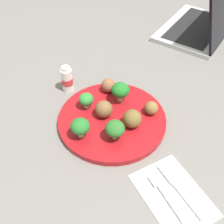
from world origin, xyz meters
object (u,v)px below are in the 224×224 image
at_px(plate, 112,120).
at_px(laptop, 204,23).
at_px(meatball_front_left, 132,119).
at_px(broccoli_floret_back_right, 115,129).
at_px(broccoli_floret_center, 120,90).
at_px(fork, 165,194).
at_px(yogurt_bottle, 67,79).
at_px(broccoli_floret_far_rim, 80,127).
at_px(broccoli_floret_mid_right, 86,99).
at_px(meatball_back_right, 151,108).
at_px(napkin, 173,195).
at_px(meatball_near_rim, 104,109).
at_px(knife, 178,187).
at_px(meatball_mid_left, 109,85).

bearing_deg(plate, laptop, -64.49).
bearing_deg(plate, meatball_front_left, -146.11).
bearing_deg(broccoli_floret_back_right, broccoli_floret_center, -34.41).
distance_m(fork, yogurt_bottle, 0.42).
bearing_deg(plate, broccoli_floret_far_rim, 101.63).
bearing_deg(broccoli_floret_center, yogurt_bottle, 38.67).
distance_m(broccoli_floret_mid_right, meatball_back_right, 0.17).
bearing_deg(napkin, meatball_near_rim, 6.51).
relative_size(broccoli_floret_mid_right, broccoli_floret_far_rim, 0.83).
xyz_separation_m(yogurt_bottle, laptop, (0.07, -0.56, 0.00)).
bearing_deg(broccoli_floret_back_right, fork, -172.61).
bearing_deg(knife, laptop, -44.61).
distance_m(plate, broccoli_floret_mid_right, 0.09).
bearing_deg(yogurt_bottle, meatball_back_right, -144.04).
xyz_separation_m(broccoli_floret_mid_right, meatball_back_right, (-0.10, -0.14, -0.01)).
bearing_deg(fork, broccoli_floret_far_rim, 22.83).
xyz_separation_m(broccoli_floret_back_right, meatball_front_left, (0.02, -0.06, -0.01)).
height_order(broccoli_floret_far_rim, meatball_front_left, broccoli_floret_far_rim).
height_order(plate, broccoli_floret_center, broccoli_floret_center).
xyz_separation_m(plate, meatball_mid_left, (0.10, -0.04, 0.03)).
bearing_deg(laptop, fork, 133.31).
relative_size(meatball_back_right, meatball_mid_left, 0.90).
xyz_separation_m(broccoli_floret_far_rim, fork, (-0.22, -0.09, -0.04)).
bearing_deg(meatball_mid_left, meatball_front_left, 176.50).
relative_size(broccoli_floret_center, meatball_near_rim, 1.27).
bearing_deg(broccoli_floret_mid_right, meatball_mid_left, -69.04).
relative_size(plate, fork, 2.33).
relative_size(plate, yogurt_bottle, 3.50).
xyz_separation_m(broccoli_floret_far_rim, meatball_near_rim, (0.04, -0.08, -0.01)).
distance_m(napkin, yogurt_bottle, 0.43).
distance_m(broccoli_floret_mid_right, broccoli_floret_back_right, 0.13).
xyz_separation_m(meatball_front_left, yogurt_bottle, (0.22, 0.08, -0.00)).
bearing_deg(meatball_near_rim, broccoli_floret_back_right, 172.47).
bearing_deg(broccoli_floret_back_right, laptop, -60.20).
xyz_separation_m(meatball_front_left, fork, (-0.19, 0.03, -0.03)).
relative_size(broccoli_floret_back_right, fork, 0.44).
distance_m(meatball_front_left, knife, 0.20).
height_order(plate, knife, plate).
relative_size(broccoli_floret_mid_right, broccoli_floret_center, 0.77).
height_order(knife, yogurt_bottle, yogurt_bottle).
relative_size(broccoli_floret_mid_right, laptop, 0.11).
bearing_deg(yogurt_bottle, broccoli_floret_mid_right, -174.05).
height_order(broccoli_floret_mid_right, meatball_mid_left, broccoli_floret_mid_right).
bearing_deg(napkin, yogurt_bottle, 9.20).
height_order(meatball_near_rim, knife, meatball_near_rim).
bearing_deg(broccoli_floret_far_rim, plate, -78.37).
relative_size(napkin, laptop, 0.44).
bearing_deg(meatball_near_rim, broccoli_floret_center, -65.05).
xyz_separation_m(broccoli_floret_back_right, napkin, (-0.18, -0.04, -0.05)).
relative_size(broccoli_floret_back_right, meatball_mid_left, 1.32).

